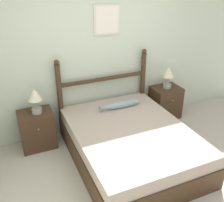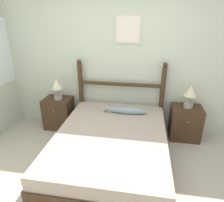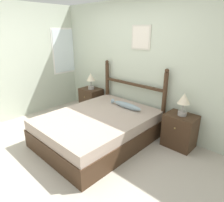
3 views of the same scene
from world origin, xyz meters
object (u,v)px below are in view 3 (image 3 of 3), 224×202
(bed, at_px, (98,128))
(nightstand_left, at_px, (91,100))
(table_lamp_left, at_px, (91,79))
(table_lamp_right, at_px, (184,101))
(nightstand_right, at_px, (180,131))
(fish_pillow, at_px, (126,105))

(bed, bearing_deg, nightstand_left, 144.16)
(table_lamp_left, height_order, table_lamp_right, same)
(nightstand_left, distance_m, nightstand_right, 2.36)
(fish_pillow, bearing_deg, nightstand_right, 12.75)
(nightstand_left, relative_size, table_lamp_right, 1.51)
(bed, distance_m, fish_pillow, 0.71)
(nightstand_left, relative_size, nightstand_right, 1.00)
(bed, bearing_deg, table_lamp_right, 35.75)
(nightstand_left, xyz_separation_m, table_lamp_left, (0.03, -0.02, 0.56))
(bed, distance_m, nightstand_right, 1.46)
(table_lamp_left, distance_m, table_lamp_right, 2.33)
(bed, distance_m, nightstand_left, 1.46)
(fish_pillow, bearing_deg, table_lamp_left, 170.37)
(nightstand_right, xyz_separation_m, fish_pillow, (-1.04, -0.24, 0.27))
(bed, distance_m, table_lamp_right, 1.58)
(nightstand_left, xyz_separation_m, fish_pillow, (1.32, -0.24, 0.27))
(table_lamp_left, bearing_deg, table_lamp_right, 0.42)
(nightstand_left, height_order, table_lamp_left, table_lamp_left)
(nightstand_left, relative_size, table_lamp_left, 1.51)
(bed, relative_size, fish_pillow, 2.88)
(nightstand_left, height_order, fish_pillow, fish_pillow)
(bed, relative_size, table_lamp_left, 5.28)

